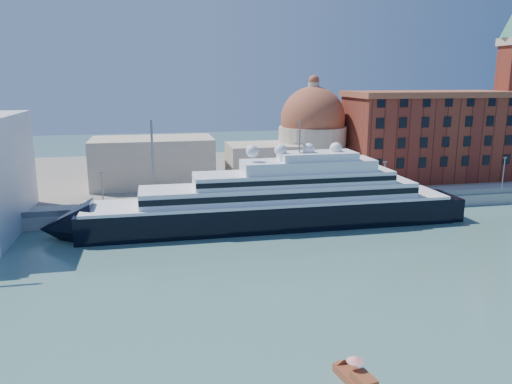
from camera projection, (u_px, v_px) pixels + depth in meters
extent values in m
plane|color=#3C6861|center=(291.00, 270.00, 76.32)|extent=(400.00, 400.00, 0.00)
cube|color=gray|center=(249.00, 207.00, 108.48)|extent=(180.00, 10.00, 2.50)
cube|color=slate|center=(223.00, 173.00, 147.66)|extent=(260.00, 72.00, 2.00)
cube|color=slate|center=(253.00, 204.00, 103.78)|extent=(180.00, 0.10, 1.20)
cube|color=black|center=(271.00, 216.00, 98.26)|extent=(72.73, 11.19, 6.06)
cone|color=black|center=(67.00, 228.00, 90.67)|extent=(9.32, 11.19, 11.19)
cube|color=black|center=(438.00, 208.00, 105.53)|extent=(5.59, 10.26, 5.59)
cube|color=white|center=(271.00, 200.00, 97.53)|extent=(70.87, 11.38, 0.56)
cube|color=white|center=(280.00, 191.00, 97.53)|extent=(54.08, 9.32, 2.80)
cube|color=black|center=(286.00, 197.00, 93.08)|extent=(54.08, 0.15, 1.12)
cube|color=white|center=(294.00, 178.00, 97.50)|extent=(39.16, 8.39, 2.42)
cube|color=white|center=(308.00, 165.00, 97.53)|extent=(26.11, 7.46, 2.24)
cube|color=white|center=(317.00, 156.00, 97.48)|extent=(14.92, 6.53, 1.49)
cylinder|color=slate|center=(300.00, 136.00, 95.86)|extent=(0.28, 0.28, 6.53)
sphere|color=white|center=(252.00, 151.00, 94.60)|extent=(2.42, 2.42, 2.42)
sphere|color=white|center=(281.00, 150.00, 95.71)|extent=(2.42, 2.42, 2.42)
sphere|color=white|center=(309.00, 149.00, 96.82)|extent=(2.42, 2.42, 2.42)
sphere|color=white|center=(336.00, 149.00, 97.93)|extent=(2.42, 2.42, 2.42)
cube|color=brown|center=(357.00, 382.00, 47.62)|extent=(3.05, 6.23, 0.99)
cube|color=brown|center=(364.00, 380.00, 46.53)|extent=(2.02, 2.74, 0.80)
cylinder|color=slate|center=(355.00, 368.00, 47.79)|extent=(0.06, 0.06, 1.59)
cone|color=red|center=(355.00, 359.00, 47.59)|extent=(1.79, 1.79, 0.40)
cube|color=maroon|center=(426.00, 138.00, 133.35)|extent=(42.00, 18.00, 22.00)
cube|color=brown|center=(430.00, 94.00, 130.77)|extent=(43.00, 19.00, 1.50)
cube|color=maroon|center=(508.00, 112.00, 136.65)|extent=(6.00, 6.00, 35.00)
cylinder|color=beige|center=(312.00, 153.00, 134.01)|extent=(18.00, 18.00, 14.00)
sphere|color=brown|center=(313.00, 119.00, 131.99)|extent=(17.00, 17.00, 17.00)
cylinder|color=beige|center=(314.00, 88.00, 130.20)|extent=(3.00, 3.00, 3.00)
cube|color=beige|center=(263.00, 163.00, 129.77)|extent=(18.00, 14.00, 10.00)
cube|color=beige|center=(153.00, 162.00, 125.90)|extent=(30.00, 16.00, 12.00)
cylinder|color=slate|center=(103.00, 193.00, 98.49)|extent=(0.24, 0.24, 8.00)
cube|color=slate|center=(101.00, 172.00, 97.57)|extent=(0.80, 0.30, 0.25)
cylinder|color=slate|center=(251.00, 186.00, 104.44)|extent=(0.24, 0.24, 8.00)
cube|color=slate|center=(251.00, 167.00, 103.53)|extent=(0.80, 0.30, 0.25)
cylinder|color=slate|center=(384.00, 180.00, 110.40)|extent=(0.24, 0.24, 8.00)
cube|color=slate|center=(385.00, 162.00, 109.48)|extent=(0.80, 0.30, 0.25)
cylinder|color=slate|center=(503.00, 175.00, 116.36)|extent=(0.24, 0.24, 8.00)
cube|color=slate|center=(505.00, 158.00, 115.44)|extent=(0.80, 0.30, 0.25)
cylinder|color=slate|center=(153.00, 164.00, 101.26)|extent=(0.50, 0.50, 18.00)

